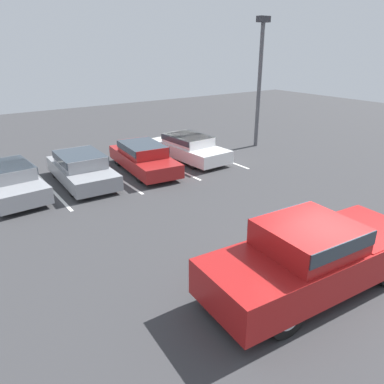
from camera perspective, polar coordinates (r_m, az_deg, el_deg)
ground_plane at (r=10.06m, az=19.40°, el=-12.33°), size 60.00×60.00×0.00m
stall_stripe_b at (r=16.09m, az=-20.75°, el=0.49°), size 0.12×5.33×0.01m
stall_stripe_c at (r=16.88m, az=-11.70°, el=2.45°), size 0.12×5.33×0.01m
stall_stripe_d at (r=18.08m, az=-3.63°, el=4.14°), size 0.12×5.33×0.01m
stall_stripe_e at (r=19.59m, az=3.34°, el=5.53°), size 0.12×5.33×0.01m
pickup_truck at (r=9.23m, az=18.24°, el=-9.09°), size 5.74×2.37×1.74m
parked_sedan_a at (r=15.70m, az=-26.14°, el=1.72°), size 2.08×4.43×1.24m
parked_sedan_b at (r=16.19m, az=-16.50°, el=3.62°), size 1.98×4.40×1.24m
parked_sedan_c at (r=17.20m, az=-7.43°, el=5.41°), size 2.15×4.77×1.25m
parked_sedan_d at (r=18.80m, az=-0.51°, el=6.92°), size 2.01×4.64×1.21m
light_post at (r=21.30m, az=10.31°, el=17.22°), size 0.70×0.36×6.76m
wheel_stop_curb at (r=18.83m, az=-25.67°, el=2.93°), size 1.98×0.20×0.14m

